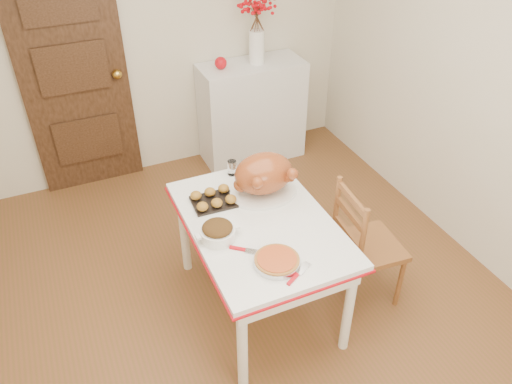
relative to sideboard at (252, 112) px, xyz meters
name	(u,v)px	position (x,y,z in m)	size (l,w,h in m)	color
floor	(250,304)	(-0.79, -1.78, -0.48)	(3.50, 4.00, 0.00)	brown
wall_back	(154,35)	(-0.79, 0.22, 0.77)	(3.50, 0.00, 2.50)	beige
wall_right	(494,92)	(0.96, -1.78, 0.77)	(0.00, 4.00, 2.50)	beige
door_back	(74,75)	(-1.49, 0.19, 0.55)	(0.85, 0.06, 2.06)	black
sideboard	(252,112)	(0.00, 0.00, 0.00)	(0.95, 0.42, 0.95)	silver
kitchen_table	(259,265)	(-0.73, -1.79, -0.11)	(0.84, 1.23, 0.73)	white
chair_oak	(369,244)	(-0.03, -1.99, -0.02)	(0.40, 0.40, 0.91)	brown
berry_vase	(257,29)	(0.05, 0.00, 0.78)	(0.31, 0.31, 0.60)	white
apple	(221,63)	(-0.29, 0.00, 0.53)	(0.11, 0.11, 0.11)	#BB0A13
turkey_platter	(264,175)	(-0.59, -1.55, 0.40)	(0.45, 0.36, 0.28)	#A24A20
pumpkin_pie	(277,260)	(-0.80, -2.17, 0.29)	(0.26, 0.26, 0.05)	#B24218
stuffing_dish	(218,231)	(-1.01, -1.84, 0.31)	(0.26, 0.21, 0.10)	#523412
rolls_tray	(213,198)	(-0.92, -1.52, 0.29)	(0.27, 0.21, 0.07)	#9D691C
pie_server	(298,273)	(-0.73, -2.29, 0.27)	(0.20, 0.06, 0.01)	silver
carving_knife	(252,251)	(-0.88, -2.03, 0.27)	(0.26, 0.06, 0.01)	silver
drinking_glass	(232,168)	(-0.70, -1.26, 0.31)	(0.06, 0.06, 0.10)	white
shaker_pair	(275,164)	(-0.40, -1.31, 0.30)	(0.08, 0.03, 0.08)	white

